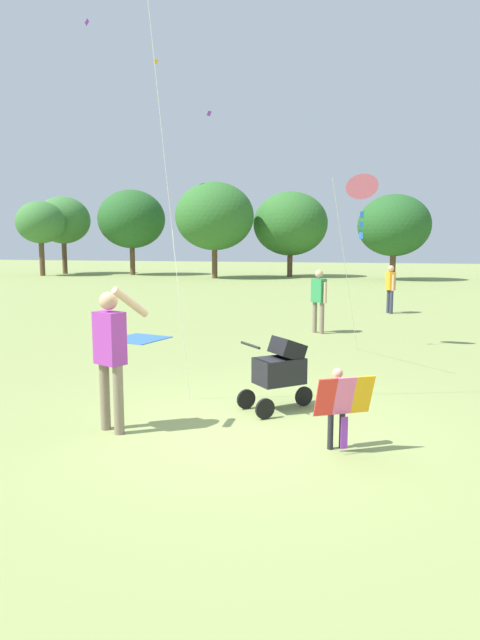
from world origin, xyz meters
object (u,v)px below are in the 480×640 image
person_adult_flyer (110,348)px  stroller (281,367)px  child_with_butterfly_kite (339,401)px  person_red_shirt (319,296)px  kite_orange_delta (362,188)px  picnic_blanket (139,339)px  person_couple_left (390,285)px

person_adult_flyer → stroller: person_adult_flyer is taller
child_with_butterfly_kite → person_red_shirt: 8.24m
kite_orange_delta → person_red_shirt: kite_orange_delta is taller
stroller → kite_orange_delta: bearing=79.9°
child_with_butterfly_kite → picnic_blanket: (-5.23, 6.18, -0.56)m
stroller → person_couple_left: size_ratio=0.65×
person_couple_left → child_with_butterfly_kite: bearing=-93.3°
kite_orange_delta → person_red_shirt: size_ratio=2.30×
person_adult_flyer → picnic_blanket: person_adult_flyer is taller
person_couple_left → picnic_blanket: bearing=-132.0°
person_couple_left → kite_orange_delta: bearing=-96.6°
child_with_butterfly_kite → person_adult_flyer: 2.79m
person_adult_flyer → picnic_blanket: (-2.48, 6.23, -1.04)m
person_adult_flyer → stroller: bearing=37.0°
child_with_butterfly_kite → person_red_shirt: size_ratio=0.57×
person_adult_flyer → stroller: 2.36m
child_with_butterfly_kite → person_adult_flyer: person_adult_flyer is taller
stroller → kite_orange_delta: 5.65m
person_adult_flyer → picnic_blanket: bearing=111.7°
stroller → person_red_shirt: (-0.22, 6.81, 0.36)m
person_couple_left → picnic_blanket: 8.98m
stroller → person_red_shirt: bearing=91.8°
child_with_butterfly_kite → kite_orange_delta: kite_orange_delta is taller
person_red_shirt → person_couple_left: 5.02m
stroller → person_couple_left: 11.60m
child_with_butterfly_kite → picnic_blanket: child_with_butterfly_kite is taller
person_adult_flyer → stroller: size_ratio=1.76×
stroller → person_red_shirt: size_ratio=0.63×
person_couple_left → picnic_blanket: person_couple_left is taller
child_with_butterfly_kite → kite_orange_delta: 6.79m
stroller → picnic_blanket: 6.52m
picnic_blanket → kite_orange_delta: bearing=-0.4°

